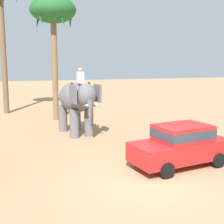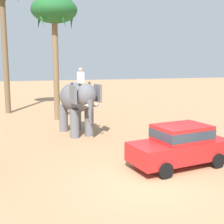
{
  "view_description": "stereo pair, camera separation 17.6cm",
  "coord_description": "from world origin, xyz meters",
  "px_view_note": "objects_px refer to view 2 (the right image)",
  "views": [
    {
      "loc": [
        -4.44,
        -9.34,
        4.2
      ],
      "look_at": [
        0.24,
        5.54,
        1.6
      ],
      "focal_mm": 48.55,
      "sensor_mm": 36.0,
      "label": 1
    },
    {
      "loc": [
        -4.27,
        -9.39,
        4.2
      ],
      "look_at": [
        0.24,
        5.54,
        1.6
      ],
      "focal_mm": 48.55,
      "sensor_mm": 36.0,
      "label": 2
    }
  ],
  "objects_px": {
    "car_sedan_foreground": "(180,144)",
    "elephant_with_mahout": "(77,101)",
    "palm_tree_left_of_road": "(54,10)",
    "palm_tree_near_hut": "(54,14)"
  },
  "relations": [
    {
      "from": "elephant_with_mahout",
      "to": "palm_tree_near_hut",
      "type": "relative_size",
      "value": 0.46
    },
    {
      "from": "palm_tree_left_of_road",
      "to": "elephant_with_mahout",
      "type": "bearing_deg",
      "value": -89.24
    },
    {
      "from": "elephant_with_mahout",
      "to": "palm_tree_left_of_road",
      "type": "relative_size",
      "value": 0.41
    },
    {
      "from": "car_sedan_foreground",
      "to": "elephant_with_mahout",
      "type": "xyz_separation_m",
      "value": [
        -2.97,
        6.63,
        1.06
      ]
    },
    {
      "from": "car_sedan_foreground",
      "to": "palm_tree_left_of_road",
      "type": "bearing_deg",
      "value": 101.15
    },
    {
      "from": "car_sedan_foreground",
      "to": "elephant_with_mahout",
      "type": "bearing_deg",
      "value": 114.1
    },
    {
      "from": "elephant_with_mahout",
      "to": "car_sedan_foreground",
      "type": "bearing_deg",
      "value": -65.9
    },
    {
      "from": "car_sedan_foreground",
      "to": "elephant_with_mahout",
      "type": "distance_m",
      "value": 7.34
    },
    {
      "from": "palm_tree_near_hut",
      "to": "palm_tree_left_of_road",
      "type": "height_order",
      "value": "palm_tree_left_of_road"
    },
    {
      "from": "car_sedan_foreground",
      "to": "palm_tree_left_of_road",
      "type": "height_order",
      "value": "palm_tree_left_of_road"
    }
  ]
}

